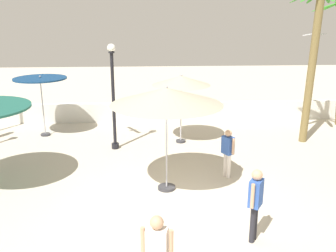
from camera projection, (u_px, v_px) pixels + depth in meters
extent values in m
plane|color=beige|center=(175.00, 211.00, 9.73)|extent=(56.00, 56.00, 0.00)
cube|color=silver|center=(161.00, 112.00, 17.83)|extent=(25.20, 0.30, 0.89)
cylinder|color=#333338|center=(181.00, 141.00, 14.97)|extent=(0.38, 0.38, 0.08)
cylinder|color=#A5A5AD|center=(181.00, 113.00, 14.65)|extent=(0.05, 0.05, 2.34)
cone|color=#B7AD93|center=(181.00, 80.00, 14.28)|extent=(2.23, 2.23, 0.35)
sphere|color=#99999E|center=(181.00, 75.00, 14.22)|extent=(0.08, 0.08, 0.08)
cylinder|color=#333338|center=(46.00, 134.00, 15.79)|extent=(0.39, 0.39, 0.08)
cylinder|color=#A5A5AD|center=(43.00, 107.00, 15.46)|extent=(0.05, 0.05, 2.42)
cylinder|color=navy|center=(40.00, 78.00, 15.12)|extent=(2.10, 2.10, 0.06)
sphere|color=#99999E|center=(40.00, 76.00, 15.10)|extent=(0.08, 0.08, 0.08)
cylinder|color=#333338|center=(167.00, 188.00, 10.96)|extent=(0.51, 0.51, 0.08)
cylinder|color=#A5A5AD|center=(167.00, 147.00, 10.61)|extent=(0.05, 0.05, 2.57)
cone|color=#B7AD93|center=(167.00, 96.00, 10.19)|extent=(3.09, 3.09, 0.46)
sphere|color=#99999E|center=(167.00, 87.00, 10.12)|extent=(0.08, 0.08, 0.08)
ellipsoid|color=#358C27|center=(329.00, 7.00, 16.38)|extent=(0.61, 1.17, 0.44)
ellipsoid|color=#358C27|center=(326.00, 7.00, 15.87)|extent=(1.19, 0.32, 0.44)
cylinder|color=olive|center=(312.00, 69.00, 14.27)|extent=(0.42, 0.29, 5.77)
cylinder|color=black|center=(115.00, 146.00, 14.25)|extent=(0.28, 0.28, 0.20)
cylinder|color=black|center=(114.00, 102.00, 13.77)|extent=(0.12, 0.12, 3.59)
cylinder|color=black|center=(111.00, 52.00, 13.26)|extent=(0.22, 0.22, 0.06)
sphere|color=white|center=(111.00, 48.00, 13.21)|extent=(0.29, 0.29, 0.29)
cylinder|color=#26262D|center=(253.00, 225.00, 8.30)|extent=(0.12, 0.12, 0.86)
cylinder|color=#26262D|center=(255.00, 221.00, 8.43)|extent=(0.12, 0.12, 0.86)
cube|color=#3359B2|center=(256.00, 193.00, 8.15)|extent=(0.40, 0.43, 0.61)
sphere|color=tan|center=(257.00, 175.00, 8.03)|extent=(0.23, 0.23, 0.23)
cylinder|color=tan|center=(253.00, 196.00, 7.95)|extent=(0.08, 0.08, 0.55)
cylinder|color=tan|center=(259.00, 187.00, 8.35)|extent=(0.08, 0.08, 0.55)
cylinder|color=silver|center=(225.00, 164.00, 11.74)|extent=(0.12, 0.12, 0.77)
cylinder|color=silver|center=(229.00, 166.00, 11.61)|extent=(0.12, 0.12, 0.77)
cube|color=#3359B2|center=(228.00, 145.00, 11.48)|extent=(0.38, 0.43, 0.55)
sphere|color=tan|center=(228.00, 133.00, 11.37)|extent=(0.21, 0.21, 0.21)
cylinder|color=tan|center=(223.00, 142.00, 11.67)|extent=(0.08, 0.08, 0.49)
cylinder|color=tan|center=(233.00, 147.00, 11.28)|extent=(0.08, 0.08, 0.49)
cube|color=silver|center=(157.00, 245.00, 6.32)|extent=(0.41, 0.32, 0.61)
sphere|color=tan|center=(157.00, 222.00, 6.20)|extent=(0.23, 0.23, 0.23)
cylinder|color=tan|center=(171.00, 245.00, 6.27)|extent=(0.08, 0.08, 0.55)
cylinder|color=tan|center=(143.00, 242.00, 6.35)|extent=(0.08, 0.08, 0.55)
ellipsoid|color=white|center=(315.00, 35.00, 14.78)|extent=(0.16, 0.33, 0.12)
sphere|color=white|center=(316.00, 34.00, 14.61)|extent=(0.10, 0.10, 0.10)
cube|color=silver|center=(321.00, 34.00, 14.76)|extent=(0.47, 0.20, 0.09)
cube|color=silver|center=(309.00, 34.00, 14.79)|extent=(0.47, 0.20, 0.12)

